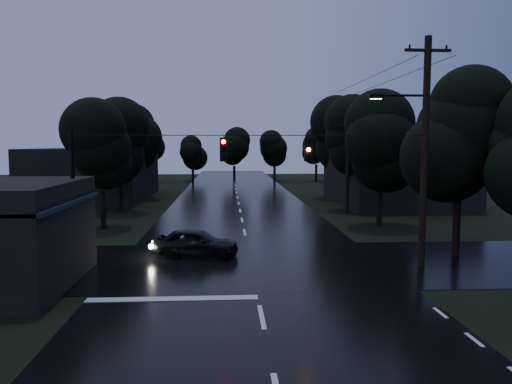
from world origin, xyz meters
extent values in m
cube|color=black|center=(0.00, 30.00, 0.00)|extent=(12.00, 120.00, 0.02)
cube|color=black|center=(0.00, 12.00, 0.00)|extent=(60.00, 9.00, 0.02)
cube|color=black|center=(-7.00, 9.00, 3.20)|extent=(0.30, 7.00, 0.15)
cylinder|color=black|center=(-7.20, 6.00, 1.50)|extent=(0.10, 0.10, 3.00)
cylinder|color=black|center=(-7.20, 12.00, 1.50)|extent=(0.10, 0.10, 3.00)
cube|color=#FFB666|center=(-7.05, 7.50, 2.50)|extent=(0.06, 1.60, 0.50)
cube|color=#FFB666|center=(-7.05, 10.20, 2.50)|extent=(0.06, 1.20, 0.50)
cube|color=black|center=(14.00, 34.00, 2.20)|extent=(10.00, 14.00, 4.40)
cube|color=black|center=(-14.00, 40.00, 2.50)|extent=(10.00, 16.00, 5.00)
cylinder|color=black|center=(7.50, 11.00, 5.00)|extent=(0.30, 0.30, 10.00)
cube|color=black|center=(7.50, 11.00, 9.40)|extent=(2.00, 0.12, 0.12)
cylinder|color=black|center=(6.40, 11.00, 7.50)|extent=(2.20, 0.10, 0.10)
cube|color=black|center=(5.30, 11.00, 7.45)|extent=(0.60, 0.25, 0.18)
cube|color=#FFB266|center=(5.30, 11.00, 7.35)|extent=(0.45, 0.18, 0.03)
cylinder|color=black|center=(8.30, 28.00, 3.75)|extent=(0.30, 0.30, 7.50)
cube|color=black|center=(8.30, 28.00, 6.90)|extent=(2.00, 0.12, 0.12)
cylinder|color=black|center=(-7.50, 11.00, 3.00)|extent=(0.18, 0.18, 6.00)
cylinder|color=black|center=(0.00, 11.00, 5.80)|extent=(15.00, 0.03, 0.03)
cube|color=black|center=(-1.20, 11.00, 5.20)|extent=(0.32, 0.25, 1.00)
sphere|color=#FF0C07|center=(-1.20, 10.85, 5.20)|extent=(0.18, 0.18, 0.18)
cube|color=black|center=(2.40, 11.00, 5.20)|extent=(0.32, 0.25, 1.00)
sphere|color=orange|center=(2.40, 10.85, 5.20)|extent=(0.18, 0.18, 0.18)
cylinder|color=black|center=(10.00, 13.00, 1.40)|extent=(0.36, 0.36, 2.80)
sphere|color=black|center=(10.00, 13.00, 4.80)|extent=(4.48, 4.48, 4.48)
sphere|color=black|center=(10.00, 13.00, 6.00)|extent=(4.48, 4.48, 4.48)
sphere|color=black|center=(10.00, 13.00, 7.20)|extent=(4.48, 4.48, 4.48)
cylinder|color=black|center=(-9.00, 22.00, 1.22)|extent=(0.36, 0.36, 2.45)
sphere|color=black|center=(-9.00, 22.00, 4.20)|extent=(3.92, 3.92, 3.92)
sphere|color=black|center=(-9.00, 22.00, 5.25)|extent=(3.92, 3.92, 3.92)
sphere|color=black|center=(-9.00, 22.00, 6.30)|extent=(3.92, 3.92, 3.92)
cylinder|color=black|center=(-9.60, 30.00, 1.31)|extent=(0.36, 0.36, 2.62)
sphere|color=black|center=(-9.60, 30.00, 4.50)|extent=(4.20, 4.20, 4.20)
sphere|color=black|center=(-9.60, 30.00, 5.62)|extent=(4.20, 4.20, 4.20)
sphere|color=black|center=(-9.60, 30.00, 6.75)|extent=(4.20, 4.20, 4.20)
cylinder|color=black|center=(-10.20, 40.00, 1.40)|extent=(0.36, 0.36, 2.80)
sphere|color=black|center=(-10.20, 40.00, 4.80)|extent=(4.48, 4.48, 4.48)
sphere|color=black|center=(-10.20, 40.00, 6.00)|extent=(4.48, 4.48, 4.48)
sphere|color=black|center=(-10.20, 40.00, 7.20)|extent=(4.48, 4.48, 4.48)
cylinder|color=black|center=(9.00, 22.00, 1.31)|extent=(0.36, 0.36, 2.62)
sphere|color=black|center=(9.00, 22.00, 4.50)|extent=(4.20, 4.20, 4.20)
sphere|color=black|center=(9.00, 22.00, 5.62)|extent=(4.20, 4.20, 4.20)
sphere|color=black|center=(9.00, 22.00, 6.75)|extent=(4.20, 4.20, 4.20)
cylinder|color=black|center=(9.60, 30.00, 1.40)|extent=(0.36, 0.36, 2.80)
sphere|color=black|center=(9.60, 30.00, 4.80)|extent=(4.48, 4.48, 4.48)
sphere|color=black|center=(9.60, 30.00, 6.00)|extent=(4.48, 4.48, 4.48)
sphere|color=black|center=(9.60, 30.00, 7.20)|extent=(4.48, 4.48, 4.48)
cylinder|color=black|center=(10.20, 40.00, 1.49)|extent=(0.36, 0.36, 2.97)
sphere|color=black|center=(10.20, 40.00, 5.10)|extent=(4.76, 4.76, 4.76)
sphere|color=black|center=(10.20, 40.00, 6.38)|extent=(4.76, 4.76, 4.76)
sphere|color=black|center=(10.20, 40.00, 7.65)|extent=(4.76, 4.76, 4.76)
imported|color=black|center=(-2.58, 13.61, 0.70)|extent=(4.33, 2.32, 1.40)
camera|label=1|loc=(-1.08, -10.18, 5.44)|focal=35.00mm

